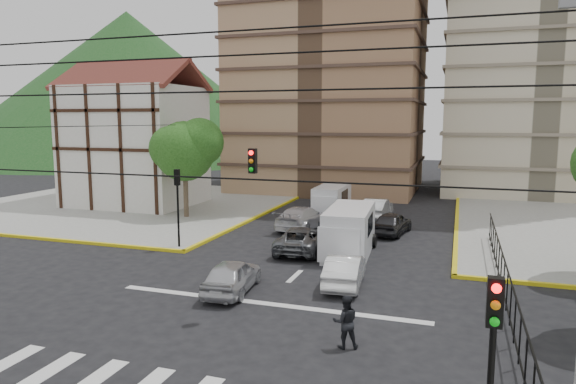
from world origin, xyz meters
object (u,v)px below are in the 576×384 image
at_px(traffic_light_se, 492,355).
at_px(pedestrian_crosswalk, 345,322).
at_px(van_left_lane, 331,201).
at_px(van_right_lane, 348,232).
at_px(traffic_light_nw, 178,195).
at_px(car_silver_front_left, 232,276).
at_px(car_white_front_right, 345,270).

bearing_deg(traffic_light_se, pedestrian_crosswalk, 122.88).
relative_size(traffic_light_se, van_left_lane, 0.87).
height_order(van_right_lane, pedestrian_crosswalk, van_right_lane).
distance_m(traffic_light_se, pedestrian_crosswalk, 7.59).
height_order(traffic_light_nw, van_left_lane, traffic_light_nw).
height_order(traffic_light_nw, van_right_lane, traffic_light_nw).
height_order(traffic_light_nw, pedestrian_crosswalk, traffic_light_nw).
bearing_deg(van_right_lane, car_silver_front_left, -118.41).
height_order(traffic_light_nw, car_silver_front_left, traffic_light_nw).
height_order(traffic_light_se, car_silver_front_left, traffic_light_se).
bearing_deg(car_silver_front_left, pedestrian_crosswalk, 140.60).
xyz_separation_m(van_left_lane, car_silver_front_left, (0.23, -18.47, -0.40)).
distance_m(van_left_lane, car_silver_front_left, 18.47).
distance_m(traffic_light_se, van_left_lane, 30.08).
bearing_deg(van_left_lane, car_white_front_right, -74.29).
bearing_deg(car_white_front_right, van_left_lane, -79.10).
bearing_deg(traffic_light_nw, pedestrian_crosswalk, -39.19).
distance_m(traffic_light_se, traffic_light_nw, 22.06).
distance_m(traffic_light_se, car_white_front_right, 13.60).
xyz_separation_m(traffic_light_nw, car_silver_front_left, (5.94, -5.72, -2.40)).
relative_size(traffic_light_se, pedestrian_crosswalk, 2.52).
bearing_deg(pedestrian_crosswalk, van_left_lane, -95.55).
xyz_separation_m(traffic_light_nw, pedestrian_crosswalk, (11.66, -9.51, -2.24)).
distance_m(traffic_light_nw, car_silver_front_left, 8.60).
height_order(van_right_lane, van_left_lane, van_right_lane).
xyz_separation_m(traffic_light_se, car_white_front_right, (-5.30, 12.29, -2.41)).
relative_size(traffic_light_nw, car_white_front_right, 1.04).
relative_size(traffic_light_nw, van_right_lane, 0.76).
height_order(van_left_lane, car_white_front_right, van_left_lane).
bearing_deg(car_white_front_right, van_right_lane, -84.72).
distance_m(van_right_lane, car_silver_front_left, 8.27).
bearing_deg(pedestrian_crosswalk, traffic_light_nw, -59.70).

